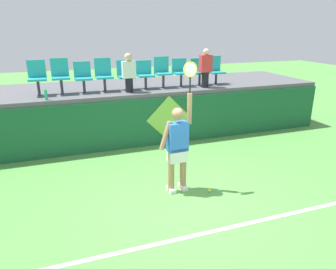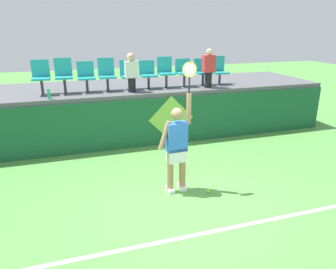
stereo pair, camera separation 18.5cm
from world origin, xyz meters
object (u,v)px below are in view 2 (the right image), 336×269
at_px(stadium_chair_7, 184,71).
at_px(water_bottle, 49,94).
at_px(stadium_chair_5, 148,73).
at_px(stadium_chair_3, 107,73).
at_px(tennis_player, 177,146).
at_px(stadium_chair_8, 202,70).
at_px(stadium_chair_1, 64,74).
at_px(spectator_1, 209,68).
at_px(stadium_chair_9, 219,69).
at_px(stadium_chair_6, 166,71).
at_px(tennis_ball, 209,191).
at_px(spectator_0, 131,72).
at_px(stadium_chair_4, 129,74).
at_px(stadium_chair_2, 86,75).
at_px(stadium_chair_0, 41,75).

bearing_deg(stadium_chair_7, water_bottle, -169.93).
bearing_deg(stadium_chair_5, stadium_chair_3, 179.52).
height_order(tennis_player, stadium_chair_8, tennis_player).
height_order(stadium_chair_1, spectator_1, spectator_1).
xyz_separation_m(stadium_chair_1, stadium_chair_9, (4.45, 0.00, -0.06)).
height_order(stadium_chair_3, stadium_chair_6, stadium_chair_3).
distance_m(tennis_player, stadium_chair_9, 4.33).
relative_size(stadium_chair_3, stadium_chair_5, 1.14).
bearing_deg(stadium_chair_7, stadium_chair_1, 179.85).
relative_size(water_bottle, stadium_chair_3, 0.29).
bearing_deg(tennis_ball, stadium_chair_5, 93.97).
bearing_deg(spectator_0, tennis_player, -85.52).
bearing_deg(stadium_chair_5, stadium_chair_7, -0.03).
distance_m(stadium_chair_3, spectator_0, 0.73).
bearing_deg(tennis_ball, stadium_chair_9, 62.18).
distance_m(tennis_player, stadium_chair_5, 3.52).
height_order(stadium_chair_3, stadium_chair_4, stadium_chair_3).
distance_m(stadium_chair_2, spectator_1, 3.37).
distance_m(tennis_player, stadium_chair_2, 3.77).
bearing_deg(stadium_chair_6, stadium_chair_4, -179.86).
bearing_deg(spectator_1, stadium_chair_2, 172.31).
bearing_deg(spectator_0, spectator_1, -1.05).
bearing_deg(stadium_chair_4, spectator_1, -11.59).
bearing_deg(spectator_1, stadium_chair_5, 164.85).
bearing_deg(stadium_chair_0, stadium_chair_9, 0.03).
relative_size(stadium_chair_3, stadium_chair_4, 1.10).
relative_size(stadium_chair_2, stadium_chair_5, 1.04).
xyz_separation_m(stadium_chair_2, stadium_chair_6, (2.21, 0.00, 0.03)).
distance_m(tennis_player, stadium_chair_4, 3.52).
xyz_separation_m(stadium_chair_1, spectator_1, (3.90, -0.46, 0.06)).
relative_size(stadium_chair_2, spectator_1, 0.73).
xyz_separation_m(stadium_chair_6, spectator_1, (1.13, -0.45, 0.09)).
height_order(stadium_chair_3, stadium_chair_7, stadium_chair_3).
bearing_deg(stadium_chair_6, tennis_ball, -94.13).
distance_m(stadium_chair_3, stadium_chair_6, 1.66).
bearing_deg(stadium_chair_1, spectator_0, -13.75).
height_order(stadium_chair_4, stadium_chair_8, stadium_chair_4).
bearing_deg(spectator_1, stadium_chair_0, 174.19).
bearing_deg(spectator_1, stadium_chair_1, 173.33).
relative_size(water_bottle, stadium_chair_4, 0.32).
distance_m(stadium_chair_3, stadium_chair_7, 2.21).
distance_m(water_bottle, stadium_chair_6, 3.24).
relative_size(tennis_player, stadium_chair_5, 3.28).
relative_size(stadium_chair_7, stadium_chair_9, 0.95).
bearing_deg(stadium_chair_2, stadium_chair_3, 0.72).
xyz_separation_m(stadium_chair_9, spectator_1, (-0.55, -0.46, 0.12)).
xyz_separation_m(stadium_chair_4, spectator_1, (2.20, -0.45, 0.13)).
bearing_deg(stadium_chair_6, stadium_chair_2, -179.91).
height_order(stadium_chair_4, spectator_0, spectator_0).
bearing_deg(spectator_1, tennis_ball, -113.39).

